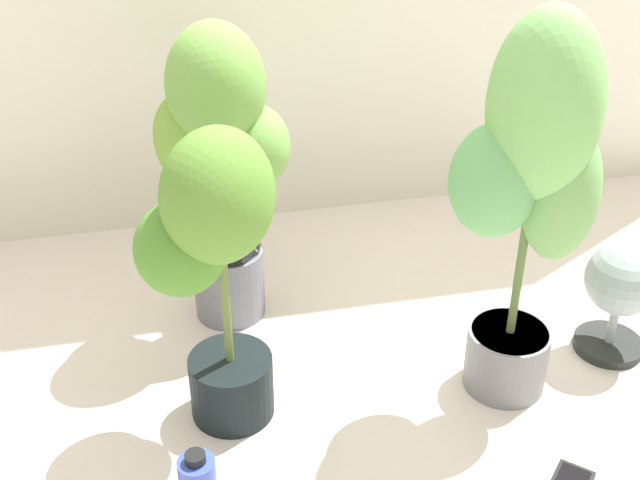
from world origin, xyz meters
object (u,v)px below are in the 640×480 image
Objects in this scene: potted_plant_back_left at (221,150)px; potted_plant_front_left at (211,253)px; floor_fan at (621,286)px; potted_plant_front_right at (531,179)px.

potted_plant_back_left is 1.12× the size of potted_plant_front_left.
potted_plant_back_left is at bearing 32.69° from floor_fan.
potted_plant_front_left is (-0.07, -0.39, -0.05)m from potted_plant_back_left.
floor_fan is (0.95, -0.37, -0.30)m from potted_plant_back_left.
potted_plant_front_right is 0.71m from potted_plant_front_left.
floor_fan is at bearing 12.07° from potted_plant_front_right.
potted_plant_back_left is (-0.63, 0.44, -0.08)m from potted_plant_front_right.
potted_plant_front_left is at bearing 176.16° from potted_plant_front_right.
potted_plant_back_left is 0.40m from potted_plant_front_left.
potted_plant_back_left is at bearing 145.13° from potted_plant_front_right.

